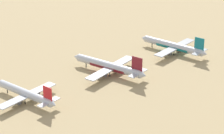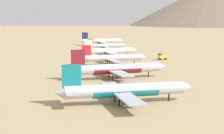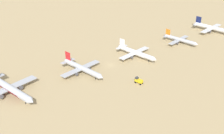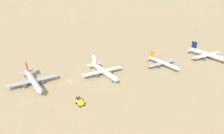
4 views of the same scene
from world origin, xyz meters
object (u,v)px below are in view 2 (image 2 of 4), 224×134
object	(u,v)px
parked_jet_1	(116,69)
parked_jet_2	(112,58)
parked_jet_4	(105,46)
parked_jet_0	(124,90)
parked_jet_5	(101,41)
parked_jet_3	(109,51)
service_truck	(162,56)

from	to	relation	value
parked_jet_1	parked_jet_2	xyz separation A→B (m)	(8.12, 47.57, -0.58)
parked_jet_4	parked_jet_2	bearing A→B (deg)	-98.88
parked_jet_0	parked_jet_1	bearing A→B (deg)	80.44
parked_jet_4	parked_jet_5	size ratio (longest dim) A/B	0.81
parked_jet_3	service_truck	xyz separation A→B (m)	(28.02, -28.37, -1.58)
parked_jet_1	parked_jet_2	bearing A→B (deg)	80.31
service_truck	parked_jet_4	bearing A→B (deg)	105.30
parked_jet_3	parked_jet_4	size ratio (longest dim) A/B	1.14
parked_jet_3	parked_jet_4	world-z (taller)	parked_jet_3
parked_jet_0	parked_jet_4	size ratio (longest dim) A/B	1.34
parked_jet_3	parked_jet_5	bearing A→B (deg)	82.75
parked_jet_2	service_truck	world-z (taller)	parked_jet_2
service_truck	parked_jet_3	bearing A→B (deg)	134.64
parked_jet_0	parked_jet_5	size ratio (longest dim) A/B	1.09
parked_jet_5	service_truck	size ratio (longest dim) A/B	7.58
parked_jet_5	service_truck	world-z (taller)	parked_jet_5
parked_jet_1	parked_jet_5	distance (m)	190.36
parked_jet_1	parked_jet_3	size ratio (longest dim) A/B	1.21
parked_jet_4	service_truck	distance (m)	79.61
parked_jet_4	parked_jet_3	bearing A→B (deg)	-98.25
parked_jet_0	parked_jet_5	bearing A→B (deg)	81.34
parked_jet_0	parked_jet_2	distance (m)	96.24
parked_jet_0	parked_jet_3	xyz separation A→B (m)	(23.82, 140.90, -0.64)
parked_jet_5	parked_jet_1	bearing A→B (deg)	-98.43
parked_jet_4	parked_jet_5	distance (m)	46.58
parked_jet_2	parked_jet_5	size ratio (longest dim) A/B	0.96
parked_jet_3	service_truck	distance (m)	39.91
parked_jet_2	parked_jet_5	distance (m)	142.12
parked_jet_0	service_truck	xyz separation A→B (m)	(51.84, 112.53, -2.22)
parked_jet_4	parked_jet_5	bearing A→B (deg)	83.80
parked_jet_0	parked_jet_3	distance (m)	142.90
parked_jet_2	parked_jet_4	world-z (taller)	parked_jet_2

